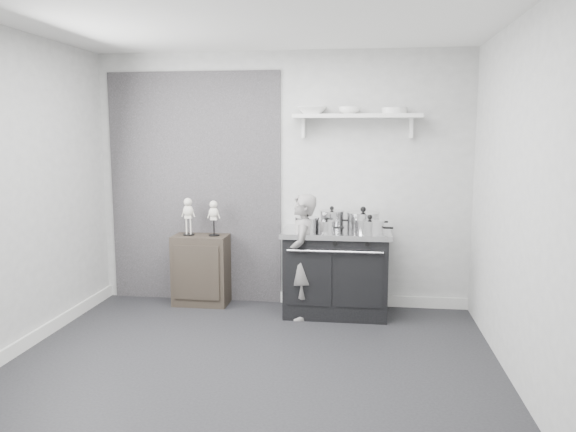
% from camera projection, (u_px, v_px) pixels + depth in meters
% --- Properties ---
extents(ground, '(4.00, 4.00, 0.00)m').
position_uv_depth(ground, '(249.00, 368.00, 4.44)').
color(ground, black).
rests_on(ground, ground).
extents(room_shell, '(4.02, 3.62, 2.71)m').
position_uv_depth(room_shell, '(239.00, 160.00, 4.36)').
color(room_shell, '#9F9F9D').
rests_on(room_shell, ground).
extents(wall_shelf, '(1.30, 0.26, 0.24)m').
position_uv_depth(wall_shelf, '(357.00, 117.00, 5.69)').
color(wall_shelf, silver).
rests_on(wall_shelf, room_shell).
extents(stove, '(1.09, 0.68, 0.87)m').
position_uv_depth(stove, '(336.00, 272.00, 5.75)').
color(stove, black).
rests_on(stove, ground).
extents(side_cabinet, '(0.58, 0.34, 0.76)m').
position_uv_depth(side_cabinet, '(201.00, 270.00, 6.08)').
color(side_cabinet, black).
rests_on(side_cabinet, ground).
extents(child, '(0.32, 0.47, 1.25)m').
position_uv_depth(child, '(302.00, 257.00, 5.59)').
color(child, gray).
rests_on(child, ground).
extents(pot_front_left, '(0.33, 0.24, 0.18)m').
position_uv_depth(pot_front_left, '(307.00, 224.00, 5.63)').
color(pot_front_left, silver).
rests_on(pot_front_left, stove).
extents(pot_back_left, '(0.34, 0.25, 0.23)m').
position_uv_depth(pot_back_left, '(332.00, 219.00, 5.77)').
color(pot_back_left, silver).
rests_on(pot_back_left, stove).
extents(pot_back_right, '(0.42, 0.33, 0.23)m').
position_uv_depth(pot_back_right, '(363.00, 221.00, 5.72)').
color(pot_back_right, silver).
rests_on(pot_back_right, stove).
extents(pot_front_right, '(0.37, 0.28, 0.19)m').
position_uv_depth(pot_front_right, '(370.00, 227.00, 5.46)').
color(pot_front_right, silver).
rests_on(pot_front_right, stove).
extents(pot_front_center, '(0.26, 0.17, 0.15)m').
position_uv_depth(pot_front_center, '(327.00, 227.00, 5.53)').
color(pot_front_center, silver).
rests_on(pot_front_center, stove).
extents(skeleton_full, '(0.13, 0.08, 0.47)m').
position_uv_depth(skeleton_full, '(188.00, 214.00, 6.01)').
color(skeleton_full, beige).
rests_on(skeleton_full, side_cabinet).
extents(skeleton_torso, '(0.12, 0.08, 0.44)m').
position_uv_depth(skeleton_torso, '(214.00, 216.00, 5.97)').
color(skeleton_torso, beige).
rests_on(skeleton_torso, side_cabinet).
extents(bowl_large, '(0.31, 0.31, 0.08)m').
position_uv_depth(bowl_large, '(312.00, 110.00, 5.74)').
color(bowl_large, white).
rests_on(bowl_large, wall_shelf).
extents(bowl_small, '(0.22, 0.22, 0.07)m').
position_uv_depth(bowl_small, '(349.00, 110.00, 5.69)').
color(bowl_small, white).
rests_on(bowl_small, wall_shelf).
extents(plate_stack, '(0.25, 0.25, 0.06)m').
position_uv_depth(plate_stack, '(394.00, 111.00, 5.63)').
color(plate_stack, silver).
rests_on(plate_stack, wall_shelf).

